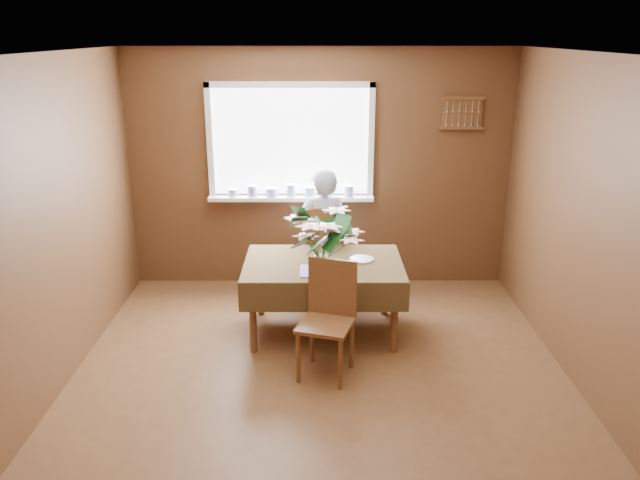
{
  "coord_description": "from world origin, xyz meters",
  "views": [
    {
      "loc": [
        -0.01,
        -4.18,
        2.64
      ],
      "look_at": [
        0.0,
        0.55,
        1.05
      ],
      "focal_mm": 35.0,
      "sensor_mm": 36.0,
      "label": 1
    }
  ],
  "objects_px": {
    "seated_woman": "(323,238)",
    "chair_far": "(323,250)",
    "dining_table": "(323,271)",
    "flower_bouquet": "(321,235)",
    "chair_near": "(329,313)"
  },
  "relations": [
    {
      "from": "seated_woman",
      "to": "chair_far",
      "type": "bearing_deg",
      "value": -96.4
    },
    {
      "from": "dining_table",
      "to": "flower_bouquet",
      "type": "xyz_separation_m",
      "value": [
        -0.02,
        -0.24,
        0.41
      ]
    },
    {
      "from": "chair_near",
      "to": "seated_woman",
      "type": "height_order",
      "value": "seated_woman"
    },
    {
      "from": "chair_near",
      "to": "seated_woman",
      "type": "distance_m",
      "value": 1.35
    },
    {
      "from": "chair_far",
      "to": "flower_bouquet",
      "type": "bearing_deg",
      "value": 73.64
    },
    {
      "from": "seated_woman",
      "to": "flower_bouquet",
      "type": "xyz_separation_m",
      "value": [
        -0.02,
        -0.89,
        0.32
      ]
    },
    {
      "from": "dining_table",
      "to": "chair_near",
      "type": "xyz_separation_m",
      "value": [
        0.04,
        -0.68,
        -0.1
      ]
    },
    {
      "from": "chair_near",
      "to": "flower_bouquet",
      "type": "relative_size",
      "value": 1.57
    },
    {
      "from": "seated_woman",
      "to": "flower_bouquet",
      "type": "distance_m",
      "value": 0.95
    },
    {
      "from": "chair_near",
      "to": "flower_bouquet",
      "type": "xyz_separation_m",
      "value": [
        -0.06,
        0.44,
        0.51
      ]
    },
    {
      "from": "flower_bouquet",
      "to": "chair_near",
      "type": "bearing_deg",
      "value": -82.52
    },
    {
      "from": "chair_near",
      "to": "seated_woman",
      "type": "relative_size",
      "value": 0.67
    },
    {
      "from": "chair_near",
      "to": "dining_table",
      "type": "bearing_deg",
      "value": 110.74
    },
    {
      "from": "dining_table",
      "to": "chair_far",
      "type": "bearing_deg",
      "value": 90.0
    },
    {
      "from": "seated_woman",
      "to": "flower_bouquet",
      "type": "relative_size",
      "value": 2.36
    }
  ]
}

